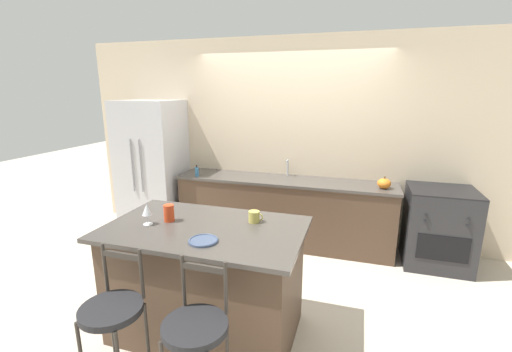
{
  "coord_description": "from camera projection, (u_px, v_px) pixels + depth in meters",
  "views": [
    {
      "loc": [
        0.92,
        -3.9,
        2.02
      ],
      "look_at": [
        -0.09,
        -0.61,
        1.15
      ],
      "focal_mm": 24.0,
      "sensor_mm": 36.0,
      "label": 1
    }
  ],
  "objects": [
    {
      "name": "ground_plane",
      "position": [
        277.0,
        253.0,
        4.37
      ],
      "size": [
        18.0,
        18.0,
        0.0
      ],
      "primitive_type": "plane",
      "color": "beige"
    },
    {
      "name": "wall_back",
      "position": [
        290.0,
        141.0,
        4.63
      ],
      "size": [
        6.0,
        0.07,
        2.7
      ],
      "color": "beige",
      "rests_on": "ground_plane"
    },
    {
      "name": "back_counter",
      "position": [
        284.0,
        211.0,
        4.58
      ],
      "size": [
        2.85,
        0.62,
        0.89
      ],
      "color": "#4C3828",
      "rests_on": "ground_plane"
    },
    {
      "name": "sink_faucet",
      "position": [
        288.0,
        166.0,
        4.61
      ],
      "size": [
        0.02,
        0.13,
        0.22
      ],
      "color": "#ADAFB5",
      "rests_on": "back_counter"
    },
    {
      "name": "kitchen_island",
      "position": [
        206.0,
        279.0,
        2.86
      ],
      "size": [
        1.6,
        0.98,
        0.95
      ],
      "color": "#4C3828",
      "rests_on": "ground_plane"
    },
    {
      "name": "refrigerator",
      "position": [
        153.0,
        167.0,
        4.94
      ],
      "size": [
        0.84,
        0.74,
        1.88
      ],
      "color": "#BCBCC1",
      "rests_on": "ground_plane"
    },
    {
      "name": "oven_range",
      "position": [
        438.0,
        227.0,
        4.0
      ],
      "size": [
        0.73,
        0.68,
        0.93
      ],
      "color": "#28282B",
      "rests_on": "ground_plane"
    },
    {
      "name": "bar_stool_near",
      "position": [
        114.0,
        323.0,
        2.21
      ],
      "size": [
        0.4,
        0.4,
        1.03
      ],
      "color": "#332D28",
      "rests_on": "ground_plane"
    },
    {
      "name": "bar_stool_far",
      "position": [
        196.0,
        341.0,
        2.05
      ],
      "size": [
        0.4,
        0.4,
        1.03
      ],
      "color": "#332D28",
      "rests_on": "ground_plane"
    },
    {
      "name": "dinner_plate",
      "position": [
        203.0,
        240.0,
        2.48
      ],
      "size": [
        0.22,
        0.22,
        0.02
      ],
      "color": "#425170",
      "rests_on": "kitchen_island"
    },
    {
      "name": "wine_glass",
      "position": [
        147.0,
        210.0,
        2.76
      ],
      "size": [
        0.08,
        0.08,
        0.17
      ],
      "color": "white",
      "rests_on": "kitchen_island"
    },
    {
      "name": "coffee_mug",
      "position": [
        254.0,
        217.0,
        2.83
      ],
      "size": [
        0.12,
        0.09,
        0.1
      ],
      "color": "#C1B251",
      "rests_on": "kitchen_island"
    },
    {
      "name": "tumbler_cup",
      "position": [
        169.0,
        213.0,
        2.85
      ],
      "size": [
        0.09,
        0.09,
        0.14
      ],
      "color": "red",
      "rests_on": "kitchen_island"
    },
    {
      "name": "pumpkin_decoration",
      "position": [
        384.0,
        183.0,
        4.02
      ],
      "size": [
        0.16,
        0.16,
        0.15
      ],
      "color": "orange",
      "rests_on": "back_counter"
    },
    {
      "name": "soap_bottle",
      "position": [
        197.0,
        172.0,
        4.6
      ],
      "size": [
        0.05,
        0.05,
        0.15
      ],
      "color": "teal",
      "rests_on": "back_counter"
    }
  ]
}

